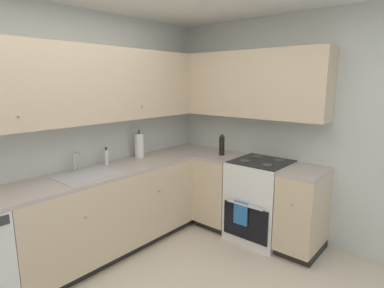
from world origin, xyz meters
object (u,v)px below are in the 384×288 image
at_px(soap_bottle, 106,157).
at_px(oil_bottle, 222,146).
at_px(paper_towel_roll, 139,146).
at_px(oven_range, 260,199).

relative_size(soap_bottle, oil_bottle, 0.76).
distance_m(soap_bottle, oil_bottle, 1.38).
xyz_separation_m(paper_towel_roll, oil_bottle, (0.74, -0.68, -0.02)).
relative_size(paper_towel_roll, oil_bottle, 1.36).
xyz_separation_m(soap_bottle, oil_bottle, (1.19, -0.70, 0.03)).
bearing_deg(oil_bottle, soap_bottle, 149.44).
bearing_deg(soap_bottle, paper_towel_roll, -2.53).
xyz_separation_m(oven_range, oil_bottle, (-0.02, 0.54, 0.57)).
bearing_deg(soap_bottle, oven_range, -45.86).
bearing_deg(oven_range, paper_towel_roll, 121.68).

